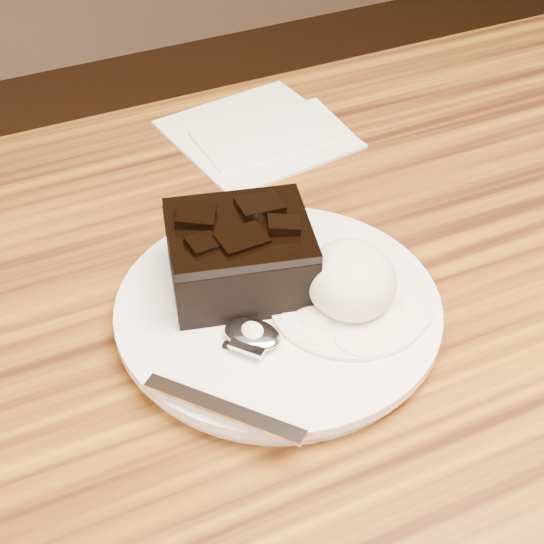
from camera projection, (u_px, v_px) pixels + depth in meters
name	position (u px, v px, depth m)	size (l,w,h in m)	color
plate	(278.00, 314.00, 0.59)	(0.23, 0.23, 0.02)	white
brownie	(240.00, 258.00, 0.59)	(0.10, 0.08, 0.05)	black
ice_cream_scoop	(351.00, 280.00, 0.57)	(0.06, 0.07, 0.05)	white
melt_puddle	(349.00, 302.00, 0.58)	(0.11, 0.11, 0.00)	white
spoon	(253.00, 336.00, 0.55)	(0.03, 0.16, 0.01)	silver
napkin	(257.00, 133.00, 0.78)	(0.15, 0.15, 0.01)	white
crumb_a	(327.00, 288.00, 0.59)	(0.01, 0.01, 0.00)	black
crumb_b	(227.00, 345.00, 0.55)	(0.01, 0.01, 0.00)	black
crumb_c	(355.00, 281.00, 0.60)	(0.01, 0.00, 0.00)	black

